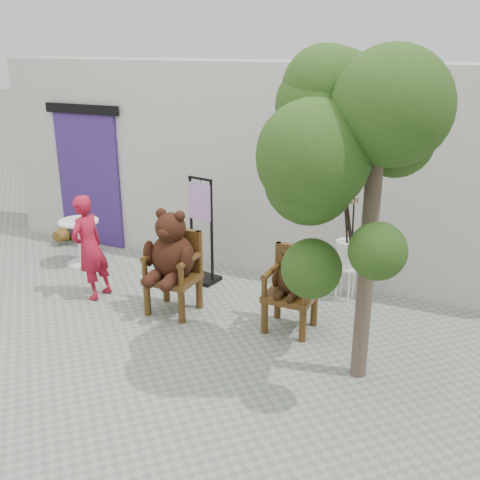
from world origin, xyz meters
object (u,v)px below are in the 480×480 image
(person, at_px, (90,247))
(cafe_table, at_px, (80,237))
(chair_big, at_px, (172,256))
(chair_small, at_px, (292,282))
(tree, at_px, (342,133))
(display_stand, at_px, (202,242))
(stool_bucket, at_px, (347,254))

(person, distance_m, cafe_table, 1.24)
(chair_big, relative_size, chair_small, 1.36)
(cafe_table, bearing_deg, tree, -17.50)
(chair_small, bearing_deg, chair_big, -172.10)
(chair_big, height_order, cafe_table, chair_big)
(chair_big, distance_m, cafe_table, 2.28)
(display_stand, bearing_deg, tree, -24.66)
(cafe_table, distance_m, tree, 4.97)
(display_stand, xyz_separation_m, tree, (2.33, -1.59, 1.90))
(cafe_table, bearing_deg, display_stand, 6.45)
(chair_small, bearing_deg, tree, -48.51)
(chair_big, height_order, stool_bucket, stool_bucket)
(person, relative_size, display_stand, 0.91)
(person, bearing_deg, chair_big, 95.19)
(person, xyz_separation_m, display_stand, (1.10, 1.06, -0.11))
(chair_small, relative_size, cafe_table, 1.41)
(tree, bearing_deg, cafe_table, 162.50)
(chair_big, xyz_separation_m, person, (-1.24, -0.06, -0.06))
(person, bearing_deg, cafe_table, -130.54)
(display_stand, bearing_deg, cafe_table, -163.99)
(person, relative_size, cafe_table, 1.96)
(stool_bucket, bearing_deg, display_stand, -172.19)
(chair_big, bearing_deg, chair_small, 7.90)
(display_stand, xyz_separation_m, stool_bucket, (2.01, 0.28, 0.06))
(cafe_table, relative_size, stool_bucket, 0.48)
(cafe_table, distance_m, stool_bucket, 4.03)
(person, height_order, tree, tree)
(chair_small, height_order, person, person)
(cafe_table, relative_size, tree, 0.22)
(display_stand, bearing_deg, person, -126.61)
(chair_small, distance_m, cafe_table, 3.67)
(person, xyz_separation_m, tree, (3.43, -0.53, 1.79))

